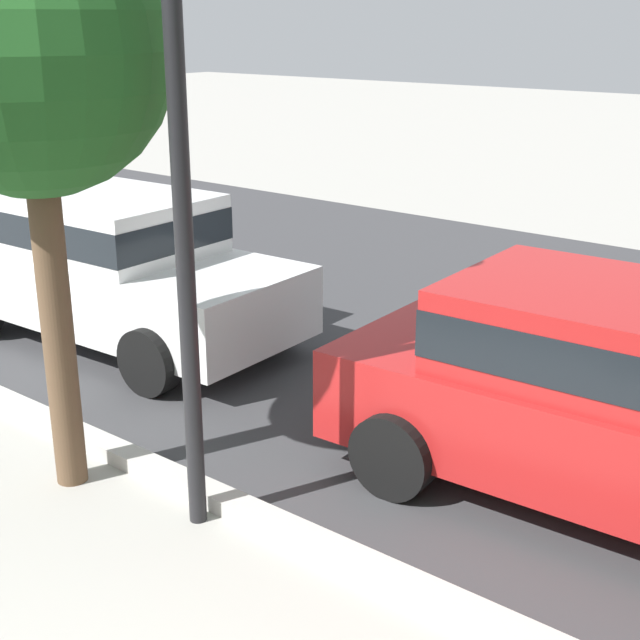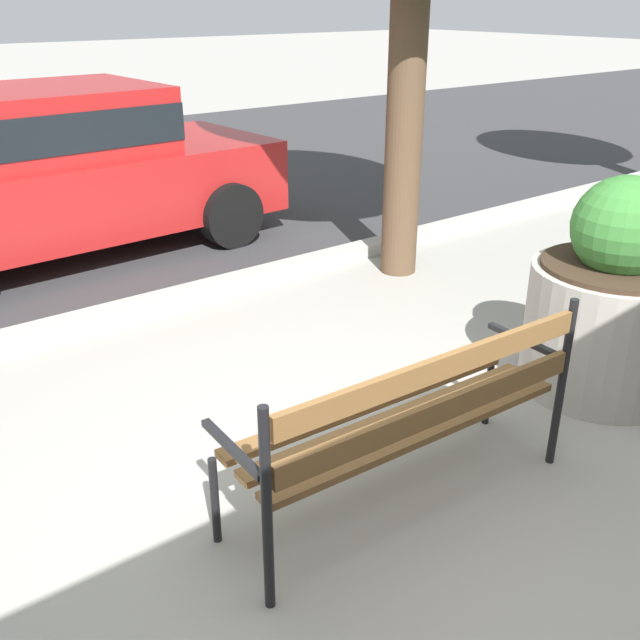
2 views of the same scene
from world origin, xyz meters
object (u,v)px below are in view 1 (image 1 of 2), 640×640
at_px(street_tree_near_bench, 29,56).
at_px(parked_car_red, 618,393).
at_px(lamp_post, 179,148).
at_px(parked_car_white, 114,263).

xyz_separation_m(street_tree_near_bench, parked_car_red, (3.24, 2.23, -2.21)).
height_order(parked_car_red, lamp_post, lamp_post).
bearing_deg(parked_car_red, street_tree_near_bench, -145.49).
bearing_deg(parked_car_white, parked_car_red, 0.00).
relative_size(street_tree_near_bench, parked_car_red, 0.97).
relative_size(parked_car_white, lamp_post, 1.07).
distance_m(parked_car_white, lamp_post, 4.25).
xyz_separation_m(parked_car_red, lamp_post, (-2.10, -2.02, 1.71)).
bearing_deg(parked_car_white, street_tree_near_bench, -45.52).
bearing_deg(street_tree_near_bench, lamp_post, 10.15).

